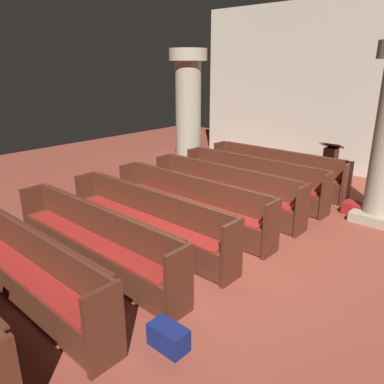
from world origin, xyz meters
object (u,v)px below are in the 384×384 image
Objects in this scene: pew_row_5 at (94,239)px; lectern at (329,168)px; pew_row_4 at (148,218)px; kneeler_box_navy at (168,337)px; pew_row_3 at (190,202)px; pillar_far_side at (188,111)px; pew_row_0 at (276,168)px; kneeler_box_red at (354,208)px; pew_row_6 at (24,266)px; pew_row_2 at (224,188)px; pew_row_1 at (252,178)px.

lectern is (0.91, 6.14, -0.02)m from pew_row_5.
kneeler_box_navy is at bearing -37.27° from pew_row_4.
pillar_far_side is at bearing 132.77° from pew_row_3.
pew_row_0 is 2.81m from pillar_far_side.
pew_row_0 reaches higher than kneeler_box_red.
pillar_far_side is at bearing 130.48° from kneeler_box_navy.
pew_row_4 and pew_row_6 have the same top height.
pillar_far_side is at bearing 123.84° from pew_row_4.
pew_row_2 is at bearing -142.33° from kneeler_box_red.
pew_row_4 is at bearing -100.05° from lectern.
pew_row_1 is 2.16m from kneeler_box_red.
pew_row_3 and pew_row_6 have the same top height.
kneeler_box_navy is at bearing -52.17° from pew_row_3.
lectern reaches higher than pew_row_5.
lectern reaches higher than pew_row_6.
lectern is 1.89m from kneeler_box_red.
kneeler_box_navy is (1.96, -0.46, -0.35)m from pew_row_5.
pew_row_4 is 5.19m from lectern.
pew_row_0 is 1.00× the size of pew_row_6.
lectern is (0.91, 0.99, -0.02)m from pew_row_0.
pillar_far_side reaches higher than lectern.
pew_row_4 is 1.00× the size of pew_row_5.
pew_row_3 is 3.89m from pillar_far_side.
lectern is (0.91, 5.11, -0.02)m from pew_row_4.
kneeler_box_red is at bearing -51.89° from lectern.
pew_row_6 is at bearing -90.00° from pew_row_3.
kneeler_box_navy is at bearing -70.78° from pew_row_0.
kneeler_box_navy is 1.12× the size of kneeler_box_red.
pew_row_1 is 1.07× the size of pillar_far_side.
pew_row_5 reaches higher than kneeler_box_navy.
pew_row_5 is 9.03× the size of kneeler_box_red.
kneeler_box_red is (1.15, -1.47, -0.34)m from lectern.
pew_row_0 is at bearing 90.00° from pew_row_5.
pew_row_1 is 3.20× the size of lectern.
pew_row_3 and pew_row_4 have the same top height.
pillar_far_side reaches higher than pew_row_5.
pew_row_5 is at bearing 166.83° from kneeler_box_navy.
lectern is 2.82× the size of kneeler_box_red.
pew_row_0 is 1.00× the size of pew_row_5.
pew_row_5 is 1.07× the size of pillar_far_side.
pew_row_4 is 3.20× the size of lectern.
pew_row_4 and pew_row_5 have the same top height.
pillar_far_side is 8.44× the size of kneeler_box_red.
pew_row_1 is 4.99m from kneeler_box_navy.
pillar_far_side is (-2.51, 2.71, 1.21)m from pew_row_3.
pew_row_3 is 3.20× the size of lectern.
pillar_far_side is at bearing 117.73° from pew_row_5.
pew_row_0 and pew_row_6 have the same top height.
pew_row_0 and pew_row_4 have the same top height.
lectern is at bearing 47.60° from pew_row_0.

